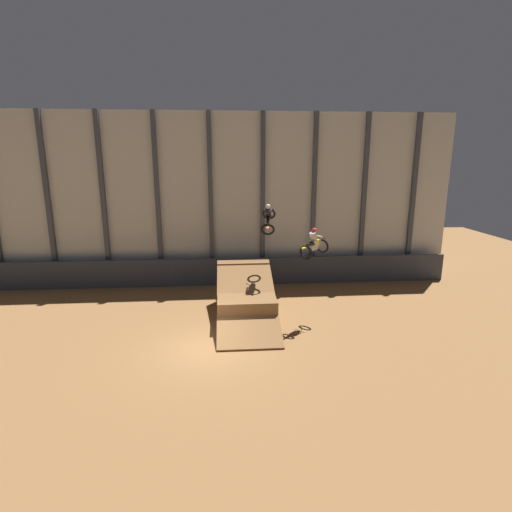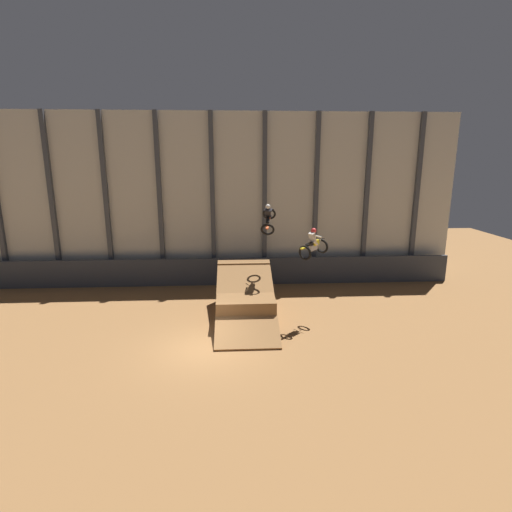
% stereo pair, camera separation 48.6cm
% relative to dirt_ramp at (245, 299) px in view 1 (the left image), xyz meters
% --- Properties ---
extents(ground_plane, '(60.00, 60.00, 0.00)m').
position_rel_dirt_ramp_xyz_m(ground_plane, '(-1.89, -4.01, -0.84)').
color(ground_plane, olive).
extents(arena_back_wall, '(32.00, 0.40, 11.03)m').
position_rel_dirt_ramp_xyz_m(arena_back_wall, '(-1.89, 6.06, 4.67)').
color(arena_back_wall, beige).
rests_on(arena_back_wall, ground_plane).
extents(lower_barrier, '(31.36, 0.20, 1.80)m').
position_rel_dirt_ramp_xyz_m(lower_barrier, '(-1.89, 5.19, 0.06)').
color(lower_barrier, '#383D47').
rests_on(lower_barrier, ground_plane).
extents(dirt_ramp, '(2.97, 6.50, 2.54)m').
position_rel_dirt_ramp_xyz_m(dirt_ramp, '(0.00, 0.00, 0.00)').
color(dirt_ramp, brown).
rests_on(dirt_ramp, ground_plane).
extents(rider_bike_left_air, '(0.98, 1.89, 1.69)m').
position_rel_dirt_ramp_xyz_m(rider_bike_left_air, '(1.29, 0.78, 4.20)').
color(rider_bike_left_air, black).
extents(rider_bike_right_air, '(1.64, 1.60, 1.50)m').
position_rel_dirt_ramp_xyz_m(rider_bike_right_air, '(3.32, -1.34, 3.17)').
color(rider_bike_right_air, black).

